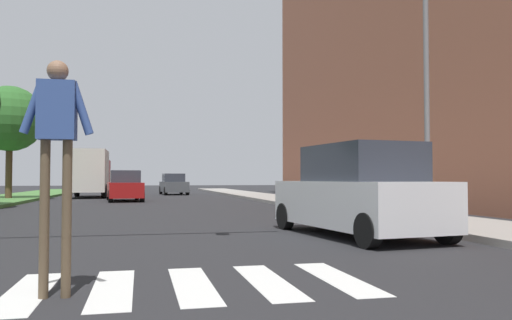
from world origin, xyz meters
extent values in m
plane|color=#262628|center=(0.00, 30.00, 0.00)|extent=(140.00, 140.00, 0.00)
cube|color=silver|center=(-0.90, 8.70, 0.00)|extent=(0.45, 2.20, 0.01)
cube|color=silver|center=(0.00, 8.70, 0.00)|extent=(0.45, 2.20, 0.01)
cube|color=silver|center=(0.90, 8.70, 0.00)|extent=(0.45, 2.20, 0.01)
cube|color=silver|center=(1.80, 8.70, 0.00)|extent=(0.45, 2.20, 0.01)
cube|color=silver|center=(2.70, 8.70, 0.00)|extent=(0.45, 2.20, 0.01)
cylinder|color=#4C3823|center=(-6.98, 33.90, 1.85)|extent=(0.36, 0.36, 3.40)
sphere|color=#2D6628|center=(-6.98, 33.90, 4.67)|extent=(3.73, 3.73, 3.73)
cube|color=#9E9991|center=(8.12, 28.00, 0.07)|extent=(3.00, 64.00, 0.15)
cylinder|color=slate|center=(7.62, 14.65, 3.90)|extent=(0.14, 0.14, 7.50)
cylinder|color=brown|center=(-0.46, 8.36, 0.82)|extent=(0.10, 0.10, 1.65)
cylinder|color=brown|center=(-0.68, 8.36, 0.82)|extent=(0.10, 0.10, 1.65)
cube|color=#334C8C|center=(-0.57, 8.36, 1.96)|extent=(0.38, 0.25, 0.62)
cylinder|color=#334C8C|center=(-0.33, 8.35, 1.99)|extent=(0.27, 0.10, 0.58)
cylinder|color=#334C8C|center=(-0.81, 8.36, 1.99)|extent=(0.27, 0.10, 0.58)
sphere|color=#8C664C|center=(-0.57, 8.36, 2.38)|extent=(0.22, 0.22, 0.22)
cube|color=silver|center=(4.87, 13.02, 0.70)|extent=(2.46, 4.80, 0.96)
cube|color=#2D333D|center=(4.90, 12.79, 1.58)|extent=(1.98, 2.72, 0.79)
cylinder|color=black|center=(3.78, 14.75, 0.32)|extent=(0.30, 0.66, 0.64)
cylinder|color=black|center=(5.50, 14.96, 0.32)|extent=(0.30, 0.66, 0.64)
cylinder|color=black|center=(4.24, 11.08, 0.32)|extent=(0.30, 0.66, 0.64)
cylinder|color=black|center=(5.97, 11.29, 0.32)|extent=(0.30, 0.66, 0.64)
cube|color=maroon|center=(-0.55, 32.00, 0.63)|extent=(2.14, 4.54, 0.81)
cube|color=#2D333D|center=(-0.53, 31.78, 1.36)|extent=(1.73, 2.11, 0.66)
cylinder|color=black|center=(-1.50, 33.68, 0.32)|extent=(0.27, 0.66, 0.64)
cylinder|color=black|center=(0.11, 33.81, 0.32)|extent=(0.27, 0.66, 0.64)
cylinder|color=black|center=(-1.21, 30.19, 0.32)|extent=(0.27, 0.66, 0.64)
cylinder|color=black|center=(0.40, 30.33, 0.32)|extent=(0.27, 0.66, 0.64)
cube|color=#474C51|center=(2.86, 43.01, 0.61)|extent=(2.09, 4.22, 0.78)
cube|color=#2D333D|center=(2.85, 43.21, 1.33)|extent=(1.71, 1.96, 0.64)
cylinder|color=black|center=(3.80, 41.47, 0.32)|extent=(0.26, 0.65, 0.64)
cylinder|color=black|center=(2.16, 41.35, 0.32)|extent=(0.26, 0.65, 0.64)
cylinder|color=black|center=(3.57, 44.67, 0.32)|extent=(0.26, 0.65, 0.64)
cylinder|color=black|center=(1.93, 44.55, 0.32)|extent=(0.26, 0.65, 0.64)
cube|color=silver|center=(-1.45, 57.33, 0.61)|extent=(2.05, 4.38, 0.78)
cube|color=#2D333D|center=(-1.44, 57.11, 1.32)|extent=(1.71, 2.01, 0.64)
cylinder|color=black|center=(-2.37, 58.98, 0.32)|extent=(0.25, 0.65, 0.64)
cylinder|color=black|center=(-0.71, 59.06, 0.32)|extent=(0.25, 0.65, 0.64)
cylinder|color=black|center=(-2.19, 55.59, 0.32)|extent=(0.25, 0.65, 0.64)
cylinder|color=black|center=(-0.53, 55.68, 0.32)|extent=(0.25, 0.65, 0.64)
cube|color=maroon|center=(-2.98, 40.35, 1.45)|extent=(2.30, 2.00, 2.20)
cube|color=beige|center=(-2.98, 37.25, 1.75)|extent=(2.30, 4.20, 2.70)
cylinder|color=black|center=(-4.03, 40.35, 0.45)|extent=(0.30, 0.90, 0.90)
cylinder|color=black|center=(-1.93, 40.35, 0.45)|extent=(0.30, 0.90, 0.90)
cylinder|color=black|center=(-4.03, 36.20, 0.45)|extent=(0.30, 0.90, 0.90)
cylinder|color=black|center=(-1.93, 36.20, 0.45)|extent=(0.30, 0.90, 0.90)
camera|label=1|loc=(0.29, 2.70, 1.24)|focal=35.69mm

